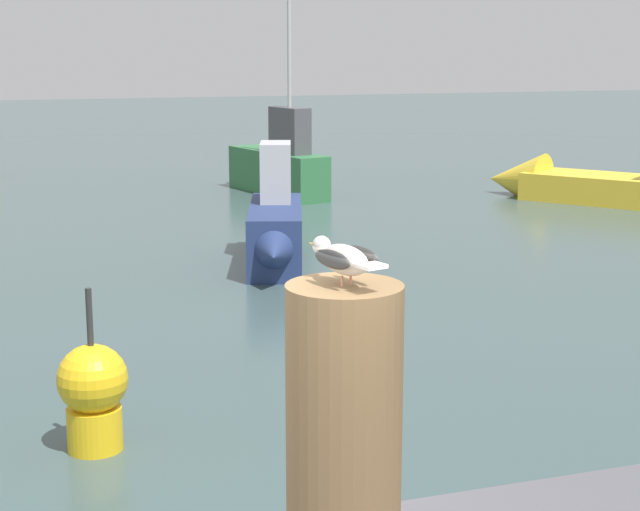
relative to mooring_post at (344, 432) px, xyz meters
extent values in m
cylinder|color=brown|center=(0.00, 0.00, 0.00)|extent=(0.40, 0.40, 1.03)
cylinder|color=tan|center=(0.02, 0.00, 0.53)|extent=(0.01, 0.01, 0.04)
cylinder|color=tan|center=(-0.01, -0.01, 0.53)|extent=(0.01, 0.01, 0.04)
ellipsoid|color=silver|center=(0.00, 0.00, 0.60)|extent=(0.15, 0.25, 0.10)
sphere|color=silver|center=(-0.04, 0.13, 0.63)|extent=(0.06, 0.06, 0.06)
cone|color=gold|center=(-0.05, 0.18, 0.62)|extent=(0.03, 0.05, 0.02)
cube|color=silver|center=(0.04, -0.14, 0.60)|extent=(0.10, 0.09, 0.01)
ellipsoid|color=#333333|center=(0.06, 0.01, 0.61)|extent=(0.08, 0.19, 0.06)
ellipsoid|color=#333333|center=(-0.05, -0.03, 0.61)|extent=(0.08, 0.19, 0.06)
cone|color=yellow|center=(9.91, 16.09, -1.56)|extent=(1.73, 1.73, 1.24)
cube|color=#2D6B3D|center=(5.04, 17.83, -1.40)|extent=(1.43, 3.30, 0.94)
cone|color=#2D6B3D|center=(4.64, 19.58, -1.36)|extent=(0.79, 0.79, 0.66)
cube|color=#47474C|center=(5.16, 17.30, -0.45)|extent=(0.65, 1.17, 0.96)
cylinder|color=#A5A5A8|center=(5.16, 17.30, 1.12)|extent=(0.08, 0.08, 2.18)
cube|color=navy|center=(2.98, 10.97, -1.44)|extent=(1.52, 2.77, 0.87)
cone|color=navy|center=(2.52, 9.52, -1.40)|extent=(0.85, 0.85, 0.68)
cube|color=#B2B2B7|center=(3.11, 11.42, -0.56)|extent=(0.67, 0.91, 0.88)
cylinder|color=yellow|center=(-0.37, 4.71, -1.70)|extent=(0.44, 0.44, 0.35)
sphere|color=yellow|center=(-0.37, 4.71, -1.29)|extent=(0.56, 0.56, 0.56)
cylinder|color=#2D2D2D|center=(-0.37, 4.71, -0.80)|extent=(0.05, 0.05, 0.50)
camera|label=1|loc=(-1.12, -3.02, 1.28)|focal=56.51mm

